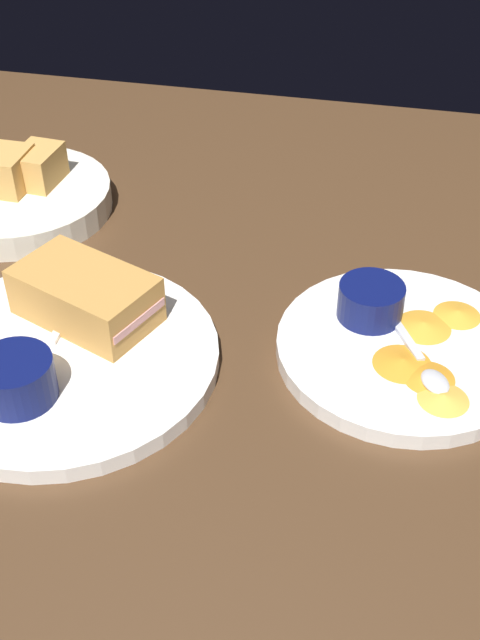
# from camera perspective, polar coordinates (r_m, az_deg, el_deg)

# --- Properties ---
(ground_plane) EXTENTS (1.10, 1.10, 0.03)m
(ground_plane) POSITION_cam_1_polar(r_m,az_deg,el_deg) (0.80, -5.61, -0.94)
(ground_plane) COLOR #4C331E
(plate_sandwich_main) EXTENTS (0.28, 0.28, 0.02)m
(plate_sandwich_main) POSITION_cam_1_polar(r_m,az_deg,el_deg) (0.75, -12.28, -2.63)
(plate_sandwich_main) COLOR white
(plate_sandwich_main) RESTS_ON ground_plane
(sandwich_half_near) EXTENTS (0.15, 0.12, 0.05)m
(sandwich_half_near) POSITION_cam_1_polar(r_m,az_deg,el_deg) (0.77, -10.88, 1.70)
(sandwich_half_near) COLOR #C68C42
(sandwich_half_near) RESTS_ON plate_sandwich_main
(ramekin_dark_sauce) EXTENTS (0.07, 0.07, 0.04)m
(ramekin_dark_sauce) POSITION_cam_1_polar(r_m,az_deg,el_deg) (0.70, -15.56, -3.95)
(ramekin_dark_sauce) COLOR #0C144C
(ramekin_dark_sauce) RESTS_ON plate_sandwich_main
(spoon_by_dark_ramekin) EXTENTS (0.02, 0.10, 0.01)m
(spoon_by_dark_ramekin) POSITION_cam_1_polar(r_m,az_deg,el_deg) (0.74, -13.64, -2.21)
(spoon_by_dark_ramekin) COLOR silver
(spoon_by_dark_ramekin) RESTS_ON plate_sandwich_main
(plate_chips_companion) EXTENTS (0.23, 0.23, 0.02)m
(plate_chips_companion) POSITION_cam_1_polar(r_m,az_deg,el_deg) (0.76, 11.45, -1.84)
(plate_chips_companion) COLOR white
(plate_chips_companion) RESTS_ON ground_plane
(ramekin_light_gravy) EXTENTS (0.06, 0.06, 0.03)m
(ramekin_light_gravy) POSITION_cam_1_polar(r_m,az_deg,el_deg) (0.77, 9.24, 1.42)
(ramekin_light_gravy) COLOR #0C144C
(ramekin_light_gravy) RESTS_ON plate_chips_companion
(spoon_by_gravy_ramekin) EXTENTS (0.06, 0.09, 0.01)m
(spoon_by_gravy_ramekin) POSITION_cam_1_polar(r_m,az_deg,el_deg) (0.72, 13.17, -3.60)
(spoon_by_gravy_ramekin) COLOR silver
(spoon_by_gravy_ramekin) RESTS_ON plate_chips_companion
(plantain_chip_scatter) EXTENTS (0.11, 0.17, 0.01)m
(plantain_chip_scatter) POSITION_cam_1_polar(r_m,az_deg,el_deg) (0.74, 13.22, -2.18)
(plantain_chip_scatter) COLOR orange
(plantain_chip_scatter) RESTS_ON plate_chips_companion
(bread_basket_rear) EXTENTS (0.21, 0.21, 0.07)m
(bread_basket_rear) POSITION_cam_1_polar(r_m,az_deg,el_deg) (0.98, -15.33, 8.52)
(bread_basket_rear) COLOR silver
(bread_basket_rear) RESTS_ON ground_plane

